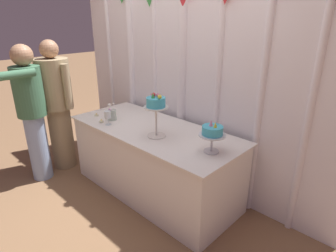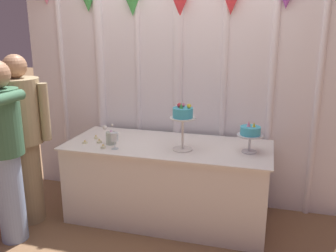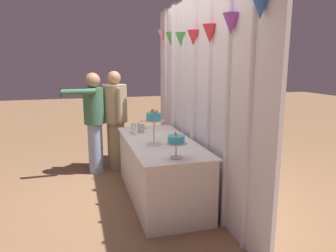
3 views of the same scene
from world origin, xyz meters
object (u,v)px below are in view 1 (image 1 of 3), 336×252
tealight_far_left (97,115)px  tealight_near_right (107,116)px  tealight_far_right (101,121)px  flower_vase (112,114)px  cake_display_nearright (212,133)px  guest_man_dark_suit (57,103)px  wine_glass (108,115)px  cake_table (154,161)px  cake_display_nearleft (156,106)px  guest_man_pink_jacket (31,108)px  tealight_near_left (110,112)px

tealight_far_left → tealight_near_right: size_ratio=0.96×
tealight_far_left → tealight_far_right: size_ratio=1.09×
flower_vase → tealight_far_right: flower_vase is taller
cake_display_nearright → flower_vase: cake_display_nearright is taller
flower_vase → tealight_far_right: size_ratio=4.23×
tealight_far_left → guest_man_dark_suit: guest_man_dark_suit is taller
wine_glass → flower_vase: size_ratio=0.79×
cake_display_nearright → guest_man_dark_suit: bearing=-169.5°
cake_table → tealight_far_right: bearing=-153.1°
flower_vase → cake_display_nearright: bearing=5.1°
cake_table → guest_man_dark_suit: size_ratio=1.20×
tealight_far_left → cake_display_nearleft: bearing=4.3°
wine_glass → flower_vase: flower_vase is taller
guest_man_pink_jacket → tealight_far_left: bearing=51.7°
wine_glass → tealight_near_left: wine_glass is taller
cake_display_nearleft → tealight_near_right: size_ratio=8.38×
cake_display_nearleft → tealight_far_left: cake_display_nearleft is taller
tealight_far_left → tealight_far_right: 0.24m
cake_display_nearleft → guest_man_dark_suit: bearing=-168.9°
cake_display_nearleft → cake_table: bearing=145.4°
cake_display_nearleft → guest_man_dark_suit: size_ratio=0.27×
tealight_near_left → tealight_near_right: size_ratio=0.73×
cake_display_nearright → guest_man_dark_suit: size_ratio=0.18×
flower_vase → cake_table: bearing=14.8°
cake_table → guest_man_pink_jacket: guest_man_pink_jacket is taller
tealight_far_left → guest_man_pink_jacket: guest_man_pink_jacket is taller
tealight_far_left → tealight_far_right: bearing=-20.2°
flower_vase → guest_man_dark_suit: (-0.75, -0.26, 0.03)m
wine_glass → tealight_near_right: (-0.22, 0.13, -0.10)m
cake_display_nearright → wine_glass: (-1.16, -0.23, -0.07)m
cake_display_nearleft → tealight_near_left: bearing=174.1°
flower_vase → tealight_far_left: size_ratio=3.89×
tealight_near_right → tealight_near_left: bearing=129.5°
cake_table → tealight_near_left: size_ratio=50.49×
tealight_far_right → guest_man_pink_jacket: guest_man_pink_jacket is taller
cake_display_nearright → tealight_far_left: size_ratio=5.70×
cake_display_nearleft → tealight_near_left: cake_display_nearleft is taller
tealight_near_right → cake_display_nearleft: bearing=1.0°
flower_vase → guest_man_dark_suit: size_ratio=0.12×
cake_display_nearright → guest_man_pink_jacket: size_ratio=0.18×
cake_display_nearleft → tealight_far_left: bearing=-175.7°
cake_table → tealight_far_left: bearing=-166.2°
cake_display_nearleft → tealight_far_right: (-0.69, -0.15, -0.29)m
cake_display_nearright → guest_man_pink_jacket: guest_man_pink_jacket is taller
cake_display_nearright → tealight_near_left: cake_display_nearright is taller
wine_glass → tealight_near_right: size_ratio=2.95×
cake_table → flower_vase: flower_vase is taller
cake_display_nearleft → wine_glass: bearing=-166.5°
cake_display_nearleft → tealight_near_left: 0.94m
wine_glass → tealight_far_left: (-0.34, 0.07, -0.10)m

